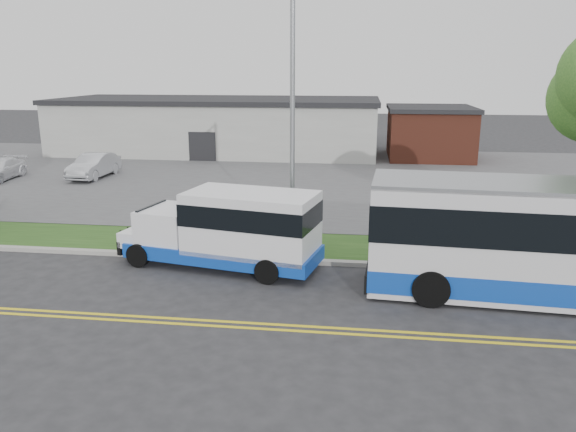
# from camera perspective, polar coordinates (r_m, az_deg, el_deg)

# --- Properties ---
(ground) EXTENTS (140.00, 140.00, 0.00)m
(ground) POSITION_cam_1_polar(r_m,az_deg,el_deg) (19.47, -9.46, -5.37)
(ground) COLOR #28282B
(ground) RESTS_ON ground
(lane_line_north) EXTENTS (70.00, 0.12, 0.01)m
(lane_line_north) POSITION_cam_1_polar(r_m,az_deg,el_deg) (16.10, -13.46, -9.98)
(lane_line_north) COLOR yellow
(lane_line_north) RESTS_ON ground
(lane_line_south) EXTENTS (70.00, 0.12, 0.01)m
(lane_line_south) POSITION_cam_1_polar(r_m,az_deg,el_deg) (15.85, -13.85, -10.42)
(lane_line_south) COLOR yellow
(lane_line_south) RESTS_ON ground
(curb) EXTENTS (80.00, 0.30, 0.15)m
(curb) POSITION_cam_1_polar(r_m,az_deg,el_deg) (20.43, -8.57, -4.13)
(curb) COLOR #9E9B93
(curb) RESTS_ON ground
(verge) EXTENTS (80.00, 3.30, 0.10)m
(verge) POSITION_cam_1_polar(r_m,az_deg,el_deg) (22.09, -7.29, -2.70)
(verge) COLOR #204416
(verge) RESTS_ON ground
(parking_lot) EXTENTS (80.00, 25.00, 0.10)m
(parking_lot) POSITION_cam_1_polar(r_m,az_deg,el_deg) (35.50, -1.52, 4.07)
(parking_lot) COLOR #4C4C4F
(parking_lot) RESTS_ON ground
(commercial_building) EXTENTS (25.40, 10.40, 4.35)m
(commercial_building) POSITION_cam_1_polar(r_m,az_deg,el_deg) (46.13, -7.03, 9.12)
(commercial_building) COLOR #9E9E99
(commercial_building) RESTS_ON ground
(brick_wing) EXTENTS (6.30, 7.30, 3.90)m
(brick_wing) POSITION_cam_1_polar(r_m,az_deg,el_deg) (43.98, 14.17, 8.22)
(brick_wing) COLOR brown
(brick_wing) RESTS_ON ground
(streetlight_near) EXTENTS (0.35, 1.53, 9.50)m
(streetlight_near) POSITION_cam_1_polar(r_m,az_deg,el_deg) (20.38, 0.43, 10.82)
(streetlight_near) COLOR gray
(streetlight_near) RESTS_ON verge
(shuttle_bus) EXTENTS (7.26, 3.56, 2.68)m
(shuttle_bus) POSITION_cam_1_polar(r_m,az_deg,el_deg) (19.09, -5.64, -1.12)
(shuttle_bus) COLOR #0F3DA8
(shuttle_bus) RESTS_ON ground
(parked_car_a) EXTENTS (1.67, 4.51, 1.47)m
(parked_car_a) POSITION_cam_1_polar(r_m,az_deg,el_deg) (36.68, -19.13, 4.85)
(parked_car_a) COLOR #BABCC2
(parked_car_a) RESTS_ON parking_lot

